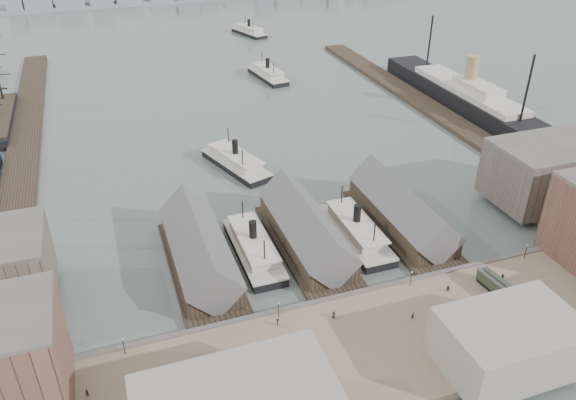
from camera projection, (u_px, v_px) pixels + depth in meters
name	position (u px, v px, depth m)	size (l,w,h in m)	color
ground	(333.00, 288.00, 123.67)	(900.00, 900.00, 0.00)	#515E5A
quay	(375.00, 347.00, 106.87)	(180.00, 30.00, 2.00)	#826E57
seawall	(343.00, 299.00, 118.85)	(180.00, 1.20, 2.30)	#59544C
west_wharf	(24.00, 147.00, 185.29)	(10.00, 220.00, 1.60)	#2D231C
east_wharf	(426.00, 105.00, 218.86)	(10.00, 180.00, 1.60)	#2D231C
ferry_shed_west	(199.00, 252.00, 127.65)	(14.00, 42.00, 12.60)	#2D231C
ferry_shed_center	(306.00, 231.00, 135.07)	(14.00, 42.00, 12.60)	#2D231C
ferry_shed_east	(401.00, 212.00, 142.50)	(14.00, 42.00, 12.60)	#2D231C
warehouse_east_back	(545.00, 173.00, 150.52)	(28.00, 20.00, 15.00)	#60564C
street_bldg_center	(509.00, 342.00, 99.78)	(24.00, 16.00, 10.00)	gray
lamp_post_far_w	(123.00, 343.00, 102.73)	(0.44, 0.44, 3.92)	black
lamp_post_near_w	(278.00, 307.00, 111.30)	(0.44, 0.44, 3.92)	black
lamp_post_near_e	(411.00, 276.00, 119.87)	(0.44, 0.44, 3.92)	black
lamp_post_far_e	(527.00, 249.00, 128.44)	(0.44, 0.44, 3.92)	black
ferry_docked_west	(254.00, 247.00, 133.20)	(8.44, 28.15, 10.05)	black
ferry_docked_east	(356.00, 231.00, 139.24)	(8.58, 28.59, 10.21)	black
ferry_open_near	(236.00, 161.00, 172.66)	(16.77, 29.26, 10.01)	black
ferry_open_mid	(268.00, 74.00, 248.22)	(11.81, 27.86, 9.64)	black
ferry_open_far	(249.00, 31.00, 315.47)	(15.26, 26.68, 9.13)	black
sailing_ship_mid	(0.00, 118.00, 202.58)	(8.53, 49.26, 35.05)	black
ocean_steamer	(467.00, 98.00, 215.74)	(13.96, 102.03, 20.41)	black
tram	(496.00, 285.00, 118.81)	(3.51, 9.74, 3.39)	black
horse_cart_left	(160.00, 385.00, 96.71)	(4.32, 4.23, 1.63)	black
horse_cart_center	(301.00, 341.00, 105.73)	(5.04, 2.20, 1.68)	black
horse_cart_right	(501.00, 320.00, 110.81)	(4.84, 2.64, 1.65)	black
pedestrian_0	(87.00, 393.00, 95.27)	(0.59, 0.43, 1.62)	black
pedestrian_1	(180.00, 390.00, 95.81)	(0.81, 0.63, 1.66)	black
pedestrian_2	(278.00, 322.00, 110.19)	(1.08, 0.62, 1.67)	black
pedestrian_3	(315.00, 376.00, 98.55)	(0.97, 0.40, 1.65)	black
pedestrian_4	(334.00, 315.00, 112.15)	(0.78, 0.51, 1.60)	black
pedestrian_5	(413.00, 316.00, 111.83)	(0.58, 0.42, 1.59)	black
pedestrian_6	(448.00, 289.00, 119.05)	(0.80, 0.62, 1.65)	black
pedestrian_7	(505.00, 316.00, 111.79)	(1.14, 0.65, 1.76)	black
pedestrian_8	(502.00, 277.00, 122.50)	(1.00, 0.42, 1.71)	black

